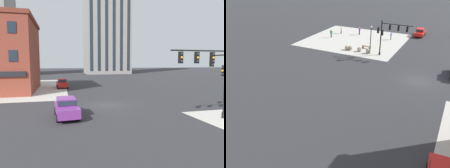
{
  "view_description": "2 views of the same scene",
  "coord_description": "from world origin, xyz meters",
  "views": [
    {
      "loc": [
        -5.03,
        -21.58,
        4.66
      ],
      "look_at": [
        1.22,
        2.87,
        2.03
      ],
      "focal_mm": 32.52,
      "sensor_mm": 36.0,
      "label": 1
    },
    {
      "loc": [
        -4.02,
        31.45,
        14.43
      ],
      "look_at": [
        5.5,
        13.44,
        4.2
      ],
      "focal_mm": 38.27,
      "sensor_mm": 36.0,
      "label": 2
    }
  ],
  "objects": [
    {
      "name": "ground_plane",
      "position": [
        0.0,
        0.0,
        0.0
      ],
      "size": [
        320.0,
        320.0,
        0.0
      ],
      "primitive_type": "plane",
      "color": "#2D2D30"
    },
    {
      "name": "traffic_signal_main",
      "position": [
        7.12,
        -7.47,
        4.09
      ],
      "size": [
        5.32,
        2.09,
        6.09
      ],
      "color": "black",
      "rests_on": "ground"
    },
    {
      "name": "car_main_northbound_near",
      "position": [
        -4.74,
        17.39,
        0.92
      ],
      "size": [
        2.15,
        4.53,
        1.68
      ],
      "color": "red",
      "rests_on": "ground"
    },
    {
      "name": "car_main_southbound_far",
      "position": [
        -4.58,
        -4.02,
        0.92
      ],
      "size": [
        2.14,
        4.52,
        1.68
      ],
      "color": "#7A3389",
      "rests_on": "ground"
    }
  ]
}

